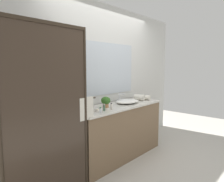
{
  "coord_description": "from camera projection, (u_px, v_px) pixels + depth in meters",
  "views": [
    {
      "loc": [
        -2.6,
        -2.19,
        1.54
      ],
      "look_at": [
        -0.15,
        0.0,
        1.15
      ],
      "focal_mm": 33.25,
      "sensor_mm": 36.0,
      "label": 1
    }
  ],
  "objects": [
    {
      "name": "ground_plane",
      "position": [
        118.0,
        157.0,
        3.56
      ],
      "size": [
        8.0,
        8.0,
        0.0
      ],
      "primitive_type": "plane",
      "color": "#B7B2A8"
    },
    {
      "name": "wall_back_with_mirror",
      "position": [
        103.0,
        80.0,
        3.63
      ],
      "size": [
        4.4,
        0.06,
        2.6
      ],
      "color": "silver",
      "rests_on": "ground_plane"
    },
    {
      "name": "vanity_cabinet",
      "position": [
        117.0,
        131.0,
        3.51
      ],
      "size": [
        1.8,
        0.58,
        0.9
      ],
      "color": "brown",
      "rests_on": "ground_plane"
    },
    {
      "name": "shower_enclosure",
      "position": [
        59.0,
        112.0,
        2.37
      ],
      "size": [
        1.2,
        0.59,
        2.0
      ],
      "color": "#2D2319",
      "rests_on": "ground_plane"
    },
    {
      "name": "sink_basin",
      "position": [
        127.0,
        101.0,
        3.62
      ],
      "size": [
        0.46,
        0.34,
        0.07
      ],
      "primitive_type": "ellipsoid",
      "color": "white",
      "rests_on": "vanity_cabinet"
    },
    {
      "name": "faucet",
      "position": [
        120.0,
        99.0,
        3.73
      ],
      "size": [
        0.17,
        0.15,
        0.16
      ],
      "color": "silver",
      "rests_on": "vanity_cabinet"
    },
    {
      "name": "potted_plant",
      "position": [
        106.0,
        101.0,
        3.26
      ],
      "size": [
        0.15,
        0.15,
        0.17
      ],
      "color": "#B77A51",
      "rests_on": "vanity_cabinet"
    },
    {
      "name": "soap_dish",
      "position": [
        97.0,
        110.0,
        3.0
      ],
      "size": [
        0.1,
        0.07,
        0.04
      ],
      "color": "silver",
      "rests_on": "vanity_cabinet"
    },
    {
      "name": "amenity_bottle_body_wash",
      "position": [
        104.0,
        108.0,
        3.0
      ],
      "size": [
        0.03,
        0.03,
        0.1
      ],
      "color": "#4C7056",
      "rests_on": "vanity_cabinet"
    },
    {
      "name": "amenity_bottle_lotion",
      "position": [
        100.0,
        110.0,
        2.88
      ],
      "size": [
        0.03,
        0.03,
        0.08
      ],
      "color": "silver",
      "rests_on": "vanity_cabinet"
    },
    {
      "name": "amenity_bottle_shampoo",
      "position": [
        111.0,
        106.0,
        3.08
      ],
      "size": [
        0.03,
        0.03,
        0.1
      ],
      "color": "silver",
      "rests_on": "vanity_cabinet"
    },
    {
      "name": "rolled_towel_near_edge",
      "position": [
        144.0,
        97.0,
        3.99
      ],
      "size": [
        0.12,
        0.24,
        0.09
      ],
      "primitive_type": "cylinder",
      "rotation": [
        1.57,
        0.0,
        0.12
      ],
      "color": "silver",
      "rests_on": "vanity_cabinet"
    },
    {
      "name": "rolled_towel_middle",
      "position": [
        140.0,
        97.0,
        3.94
      ],
      "size": [
        0.14,
        0.21,
        0.11
      ],
      "primitive_type": "cylinder",
      "rotation": [
        1.57,
        0.0,
        0.17
      ],
      "color": "silver",
      "rests_on": "vanity_cabinet"
    }
  ]
}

